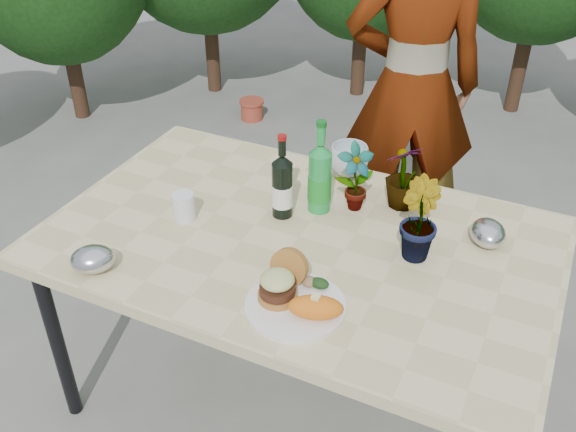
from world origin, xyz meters
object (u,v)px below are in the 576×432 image
at_px(dinner_plate, 295,306).
at_px(person, 412,87).
at_px(patio_table, 299,251).
at_px(wine_bottle, 282,187).

relative_size(dinner_plate, person, 0.17).
height_order(patio_table, wine_bottle, wine_bottle).
height_order(patio_table, person, person).
bearing_deg(patio_table, dinner_plate, -66.90).
bearing_deg(dinner_plate, wine_bottle, 120.34).
relative_size(patio_table, wine_bottle, 5.42).
distance_m(patio_table, dinner_plate, 0.34).
bearing_deg(patio_table, person, 88.35).
bearing_deg(wine_bottle, dinner_plate, -39.02).
relative_size(wine_bottle, person, 0.18).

